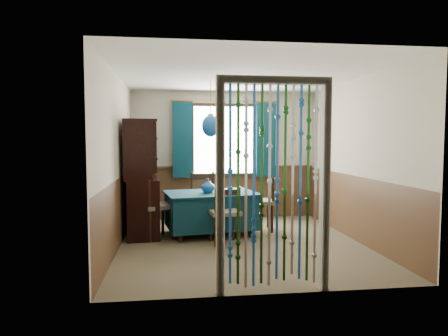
{
  "coord_description": "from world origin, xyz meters",
  "views": [
    {
      "loc": [
        -0.99,
        -5.83,
        1.55
      ],
      "look_at": [
        -0.2,
        0.46,
        1.11
      ],
      "focal_mm": 32.0,
      "sensor_mm": 36.0,
      "label": 1
    }
  ],
  "objects": [
    {
      "name": "wainscot_front",
      "position": [
        0.0,
        -1.99,
        0.5
      ],
      "size": [
        3.6,
        0.0,
        3.6
      ],
      "primitive_type": "plane",
      "rotation": [
        -1.57,
        0.0,
        0.0
      ],
      "color": "#4C321C",
      "rests_on": "ground"
    },
    {
      "name": "bowl_shelf",
      "position": [
        -1.47,
        0.67,
        1.3
      ],
      "size": [
        0.23,
        0.23,
        0.05
      ],
      "primitive_type": "imported",
      "rotation": [
        0.0,
        0.0,
        -0.27
      ],
      "color": "beige",
      "rests_on": "sideboard"
    },
    {
      "name": "wainscot_left",
      "position": [
        -1.79,
        0.0,
        0.5
      ],
      "size": [
        0.0,
        4.0,
        4.0
      ],
      "primitive_type": "plane",
      "rotation": [
        1.57,
        0.0,
        1.57
      ],
      "color": "#4C321C",
      "rests_on": "ground"
    },
    {
      "name": "chair_right",
      "position": [
        0.5,
        0.8,
        0.49
      ],
      "size": [
        0.46,
        0.48,
        0.92
      ],
      "rotation": [
        0.0,
        0.0,
        1.51
      ],
      "color": "black",
      "rests_on": "floor"
    },
    {
      "name": "wainscot_right",
      "position": [
        1.79,
        0.0,
        0.5
      ],
      "size": [
        0.0,
        4.0,
        4.0
      ],
      "primitive_type": "plane",
      "rotation": [
        1.57,
        0.0,
        -1.57
      ],
      "color": "#4C321C",
      "rests_on": "ground"
    },
    {
      "name": "doorway",
      "position": [
        0.0,
        -1.94,
        1.05
      ],
      "size": [
        1.16,
        0.12,
        2.18
      ],
      "primitive_type": null,
      "color": "silver",
      "rests_on": "ground"
    },
    {
      "name": "chair_left",
      "position": [
        -1.3,
        0.46,
        0.5
      ],
      "size": [
        0.6,
        0.61,
        0.95
      ],
      "rotation": [
        0.0,
        0.0,
        -1.14
      ],
      "color": "black",
      "rests_on": "floor"
    },
    {
      "name": "chair_near",
      "position": [
        -0.24,
        -0.01,
        0.46
      ],
      "size": [
        0.48,
        0.46,
        0.87
      ],
      "rotation": [
        0.0,
        0.0,
        0.13
      ],
      "color": "black",
      "rests_on": "floor"
    },
    {
      "name": "pendant_lamp",
      "position": [
        -0.39,
        0.62,
        1.78
      ],
      "size": [
        0.29,
        0.29,
        0.9
      ],
      "color": "olive",
      "rests_on": "ceiling"
    },
    {
      "name": "vase_sideboard",
      "position": [
        -1.47,
        1.29,
        1.03
      ],
      "size": [
        0.19,
        0.19,
        0.19
      ],
      "primitive_type": "imported",
      "rotation": [
        0.0,
        0.0,
        0.03
      ],
      "color": "beige",
      "rests_on": "sideboard"
    },
    {
      "name": "vase_table",
      "position": [
        -0.45,
        0.59,
        0.8
      ],
      "size": [
        0.24,
        0.24,
        0.21
      ],
      "primitive_type": "imported",
      "rotation": [
        0.0,
        0.0,
        0.19
      ],
      "color": "navy",
      "rests_on": "dining_table"
    },
    {
      "name": "ceiling",
      "position": [
        0.0,
        0.0,
        2.5
      ],
      "size": [
        4.0,
        4.0,
        0.0
      ],
      "primitive_type": "plane",
      "rotation": [
        3.14,
        0.0,
        0.0
      ],
      "color": "silver",
      "rests_on": "ground"
    },
    {
      "name": "sideboard",
      "position": [
        -1.53,
        0.91,
        0.64
      ],
      "size": [
        0.63,
        1.47,
        1.87
      ],
      "rotation": [
        0.0,
        0.0,
        0.1
      ],
      "color": "black",
      "rests_on": "floor"
    },
    {
      "name": "wall_right",
      "position": [
        1.8,
        0.0,
        1.25
      ],
      "size": [
        0.0,
        4.0,
        4.0
      ],
      "primitive_type": "plane",
      "rotation": [
        1.57,
        0.0,
        -1.57
      ],
      "color": "#B9AF97",
      "rests_on": "ground"
    },
    {
      "name": "window",
      "position": [
        0.0,
        1.95,
        1.55
      ],
      "size": [
        1.32,
        0.12,
        1.42
      ],
      "primitive_type": "cube",
      "color": "black",
      "rests_on": "wall_back"
    },
    {
      "name": "wall_front",
      "position": [
        0.0,
        -2.0,
        1.25
      ],
      "size": [
        3.6,
        0.0,
        3.6
      ],
      "primitive_type": "plane",
      "rotation": [
        -1.57,
        0.0,
        0.0
      ],
      "color": "#B9AF97",
      "rests_on": "ground"
    },
    {
      "name": "wall_left",
      "position": [
        -1.8,
        0.0,
        1.25
      ],
      "size": [
        0.0,
        4.0,
        4.0
      ],
      "primitive_type": "plane",
      "rotation": [
        1.57,
        0.0,
        1.57
      ],
      "color": "#B9AF97",
      "rests_on": "ground"
    },
    {
      "name": "dining_table",
      "position": [
        -0.39,
        0.62,
        0.41
      ],
      "size": [
        1.6,
        1.23,
        0.7
      ],
      "rotation": [
        0.0,
        0.0,
        0.16
      ],
      "color": "#0B2E3B",
      "rests_on": "floor"
    },
    {
      "name": "chair_far",
      "position": [
        -0.45,
        1.28,
        0.51
      ],
      "size": [
        0.53,
        0.51,
        0.97
      ],
      "rotation": [
        0.0,
        0.0,
        3.26
      ],
      "color": "black",
      "rests_on": "floor"
    },
    {
      "name": "wall_back",
      "position": [
        0.0,
        2.0,
        1.25
      ],
      "size": [
        3.6,
        0.0,
        3.6
      ],
      "primitive_type": "plane",
      "rotation": [
        1.57,
        0.0,
        0.0
      ],
      "color": "#B9AF97",
      "rests_on": "ground"
    },
    {
      "name": "wainscot_back",
      "position": [
        0.0,
        1.99,
        0.5
      ],
      "size": [
        3.6,
        0.0,
        3.6
      ],
      "primitive_type": "plane",
      "rotation": [
        1.57,
        0.0,
        0.0
      ],
      "color": "#4C321C",
      "rests_on": "ground"
    },
    {
      "name": "floor",
      "position": [
        0.0,
        0.0,
        0.0
      ],
      "size": [
        4.0,
        4.0,
        0.0
      ],
      "primitive_type": "plane",
      "color": "brown",
      "rests_on": "ground"
    }
  ]
}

